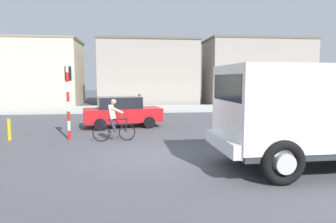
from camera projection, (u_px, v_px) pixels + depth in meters
The scene contains 11 objects.
ground_plane at pixel (155, 156), 9.85m from camera, with size 120.00×120.00×0.00m, color #4C4C51.
sidewalk_far at pixel (141, 109), 24.83m from camera, with size 80.00×5.00×0.16m, color #ADADA8.
truck_foreground at pixel (314, 110), 8.44m from camera, with size 5.49×2.96×2.90m.
cyclist at pixel (114, 120), 12.18m from camera, with size 1.73×0.51×1.72m.
traffic_light_pole at pixel (68, 90), 12.36m from camera, with size 0.24×0.43×3.20m.
car_red_near at pixel (122, 112), 15.79m from camera, with size 4.24×2.41×1.60m.
pedestrian_near_kerb at pixel (140, 106), 19.04m from camera, with size 0.34×0.22×1.62m.
bollard_far at pixel (9, 130), 12.36m from camera, with size 0.14×0.14×0.90m, color gold.
building_corner_left at pixel (33, 72), 29.51m from camera, with size 9.25×5.94×6.42m.
building_mid_block at pixel (148, 73), 31.24m from camera, with size 9.76×7.80×6.39m.
building_corner_right at pixel (256, 72), 31.15m from camera, with size 10.62×5.42×6.59m.
Camera 1 is at (-0.70, -9.62, 2.52)m, focal length 32.01 mm.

